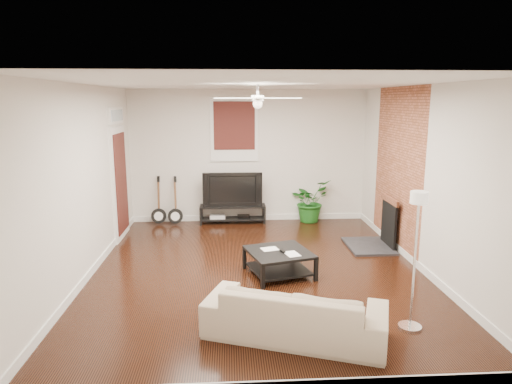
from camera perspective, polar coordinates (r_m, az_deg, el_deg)
room at (r=6.70m, az=0.21°, el=1.42°), size 5.01×6.01×2.81m
brick_accent at (r=8.21m, az=17.36°, el=2.75°), size 0.02×2.20×2.80m
fireplace at (r=8.30m, az=15.11°, el=-3.67°), size 0.80×1.10×0.92m
window_back at (r=9.58m, az=-2.74°, el=7.73°), size 1.00×0.06×1.30m
door_left at (r=8.83m, az=-16.78°, el=2.37°), size 0.08×1.00×2.50m
tv_stand at (r=9.66m, az=-2.94°, el=-2.79°), size 1.38×0.37×0.39m
tv at (r=9.56m, az=-2.98°, el=0.45°), size 1.24×0.16×0.71m
coffee_table at (r=6.87m, az=2.90°, el=-8.88°), size 1.08×1.08×0.37m
sofa at (r=5.17m, az=4.93°, el=-14.78°), size 2.12×1.40×0.58m
floor_lamp at (r=5.41m, az=19.32°, el=-8.24°), size 0.34×0.34×1.61m
potted_plant at (r=9.80m, az=6.79°, el=-1.10°), size 1.08×1.07×0.91m
guitar_left at (r=9.68m, az=-12.21°, el=-1.09°), size 0.32×0.24×1.02m
guitar_right at (r=9.60m, az=-10.18°, el=-1.11°), size 0.34×0.27×1.02m
ceiling_fan at (r=6.60m, az=0.21°, el=11.73°), size 1.24×1.24×0.32m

